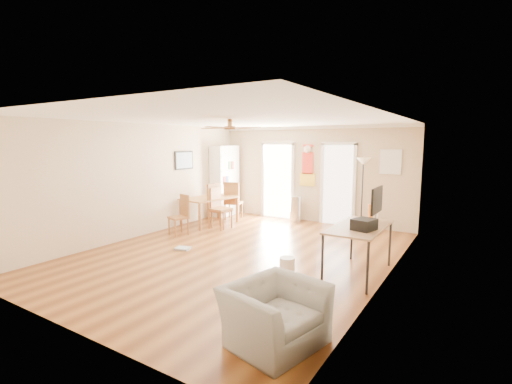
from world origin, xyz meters
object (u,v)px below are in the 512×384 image
Objects in this scene: trash_can at (296,209)px; printer at (364,224)px; bookshelf at (225,181)px; computer_desk at (359,250)px; armchair at (274,314)px; dining_chair_far at (234,201)px; dining_chair_near at (178,215)px; dining_chair_right_b at (220,207)px; dining_chair_right_a at (222,208)px; dining_table at (210,211)px; torchiere_lamp at (362,194)px; wastebasket_a at (287,266)px.

printer is at bearing -50.44° from trash_can.
bookshelf reaches higher than computer_desk.
printer is 2.41m from armchair.
trash_can is (1.62, 0.67, -0.18)m from dining_chair_far.
dining_chair_near is 2.14m from dining_chair_far.
dining_chair_far is at bearing 23.68° from dining_chair_right_b.
armchair is at bearing -136.70° from dining_chair_right_a.
bookshelf is at bearing -49.18° from dining_chair_far.
dining_chair_right_b is 1.20× the size of dining_chair_near.
bookshelf reaches higher than dining_chair_right_a.
dining_table is at bearing 113.55° from dining_chair_near.
dining_chair_right_a is 3.51m from torchiere_lamp.
armchair is at bearing -15.86° from dining_chair_near.
wastebasket_a is at bearing -144.96° from printer.
torchiere_lamp is (4.00, 0.28, -0.14)m from bookshelf.
bookshelf reaches higher than torchiere_lamp.
dining_table is 2.07× the size of trash_can.
dining_chair_right_b reaches higher than trash_can.
printer is 1.41m from wastebasket_a.
bookshelf is at bearing 163.60° from printer.
dining_chair_near is 4.49m from torchiere_lamp.
trash_can is at bearing 113.89° from wastebasket_a.
bookshelf is at bearing 33.98° from dining_chair_right_a.
computer_desk is at bearing -11.12° from bookshelf.
torchiere_lamp reaches higher than dining_chair_right_a.
wastebasket_a is 0.29× the size of armchair.
wastebasket_a is (1.68, -3.80, -0.20)m from trash_can.
dining_chair_right_a is at bearing 86.87° from dining_chair_near.
torchiere_lamp is at bearing 172.38° from dining_chair_far.
printer is (4.49, -0.58, 0.44)m from dining_chair_near.
printer is (4.05, -1.68, 0.40)m from dining_chair_right_a.
bookshelf is 2.95× the size of trash_can.
dining_chair_near is 0.88× the size of dining_chair_far.
torchiere_lamp is at bearing 20.65° from armchair.
armchair is at bearing -44.29° from dining_table.
computer_desk is 5.21× the size of wastebasket_a.
dining_chair_right_a is 1.19m from dining_chair_near.
trash_can is (1.25, 1.77, -0.21)m from dining_chair_right_b.
dining_chair_right_b is 4.38m from printer.
dining_chair_right_b is 3.82× the size of wastebasket_a.
torchiere_lamp reaches higher than trash_can.
dining_chair_far is at bearing 163.58° from printer.
printer is (4.97, -3.06, -0.13)m from bookshelf.
computer_desk is 2.55m from armchair.
trash_can is 1.91m from torchiere_lamp.
bookshelf is at bearing -176.01° from torchiere_lamp.
dining_chair_far is at bearing -12.17° from bookshelf.
computer_desk is at bearing 14.16° from dining_chair_near.
computer_desk is (0.84, -3.11, -0.49)m from torchiere_lamp.
torchiere_lamp reaches higher than armchair.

